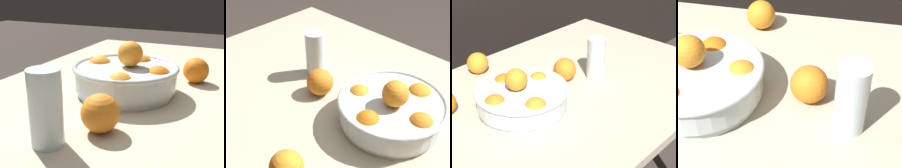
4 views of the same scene
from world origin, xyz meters
TOP-DOWN VIEW (x-y plane):
  - dining_table at (0.00, 0.00)m, footprint 1.50×0.81m
  - fruit_bowl at (-0.03, 0.00)m, footprint 0.29×0.29m
  - juice_glass at (0.30, -0.03)m, footprint 0.06×0.06m
  - orange_loose_near_bowl at (0.21, 0.04)m, footprint 0.08×0.08m
  - orange_loose_aside at (0.03, 0.31)m, footprint 0.08×0.08m

SIDE VIEW (x-z plane):
  - dining_table at x=0.00m, z-range 0.30..1.07m
  - orange_loose_aside at x=0.03m, z-range 0.77..0.84m
  - orange_loose_near_bowl at x=0.21m, z-range 0.77..0.85m
  - fruit_bowl at x=-0.03m, z-range 0.74..0.89m
  - juice_glass at x=0.30m, z-range 0.76..0.91m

